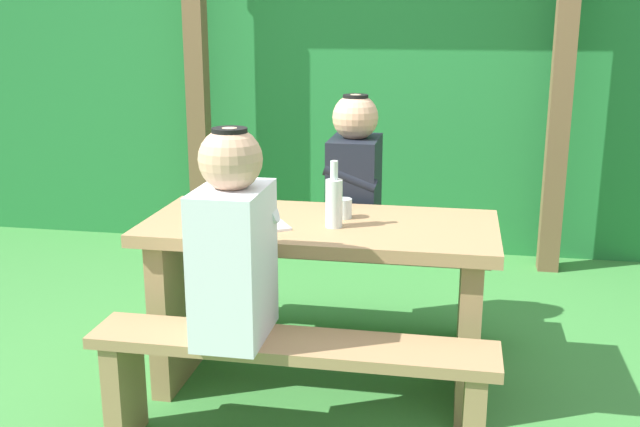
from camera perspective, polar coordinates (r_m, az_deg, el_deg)
ground_plane at (r=3.25m, az=0.00°, el=-12.74°), size 12.00×12.00×0.00m
hedge_backdrop at (r=5.20m, az=4.74°, el=8.87°), size 6.40×0.77×1.93m
pergola_post_left at (r=4.83m, az=-9.25°, el=8.58°), size 0.12×0.12×1.98m
pergola_post_right at (r=4.58m, az=17.79°, el=7.74°), size 0.12×0.12×1.98m
picnic_table at (r=3.05m, az=0.00°, el=-4.68°), size 1.40×0.64×0.71m
bench_near at (r=2.63m, az=-2.21°, el=-12.03°), size 1.40×0.24×0.44m
bench_far at (r=3.61m, az=1.58°, el=-4.34°), size 1.40×0.24×0.44m
person_white_shirt at (r=2.51m, az=-6.61°, el=-2.23°), size 0.25×0.35×0.72m
person_black_coat at (r=3.47m, az=2.64°, el=2.69°), size 0.25×0.35×0.72m
drinking_glass at (r=3.04m, az=1.81°, el=0.40°), size 0.07×0.07×0.08m
bottle_left at (r=2.89m, az=1.07°, el=0.95°), size 0.07×0.07×0.26m
cell_phone at (r=2.92m, az=-3.23°, el=-0.92°), size 0.13×0.16×0.01m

